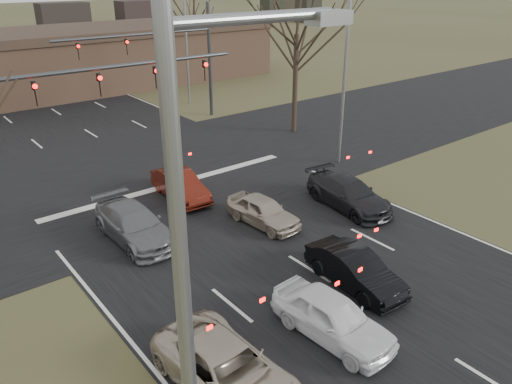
{
  "coord_description": "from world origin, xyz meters",
  "views": [
    {
      "loc": [
        -11.12,
        -7.96,
        10.02
      ],
      "look_at": [
        -0.01,
        6.14,
        2.0
      ],
      "focal_mm": 35.0,
      "sensor_mm": 36.0,
      "label": 1
    }
  ],
  "objects_px": {
    "car_silver_ahead": "(263,211)",
    "streetlight_right_far": "(184,32)",
    "car_silver_suv": "(228,371)",
    "car_charcoal_sedan": "(349,194)",
    "car_black_hatch": "(355,269)",
    "car_red_ahead": "(180,185)",
    "streetlight_left": "(202,376)",
    "mast_arm_near": "(52,102)",
    "building": "(48,62)",
    "streetlight_right_near": "(343,63)",
    "car_white_sedan": "(332,317)",
    "car_grey_ahead": "(134,224)",
    "mast_arm_far": "(175,50)"
  },
  "relations": [
    {
      "from": "streetlight_left",
      "to": "mast_arm_far",
      "type": "bearing_deg",
      "value": 60.94
    },
    {
      "from": "mast_arm_near",
      "to": "streetlight_right_near",
      "type": "bearing_deg",
      "value": -12.05
    },
    {
      "from": "streetlight_left",
      "to": "mast_arm_near",
      "type": "bearing_deg",
      "value": 78.07
    },
    {
      "from": "mast_arm_far",
      "to": "car_red_ahead",
      "type": "height_order",
      "value": "mast_arm_far"
    },
    {
      "from": "car_silver_suv",
      "to": "car_red_ahead",
      "type": "bearing_deg",
      "value": 63.1
    },
    {
      "from": "mast_arm_far",
      "to": "car_silver_suv",
      "type": "height_order",
      "value": "mast_arm_far"
    },
    {
      "from": "streetlight_left",
      "to": "streetlight_right_near",
      "type": "xyz_separation_m",
      "value": [
        17.64,
        14.0,
        0.0
      ]
    },
    {
      "from": "car_silver_ahead",
      "to": "streetlight_right_far",
      "type": "bearing_deg",
      "value": 62.46
    },
    {
      "from": "car_red_ahead",
      "to": "car_silver_ahead",
      "type": "height_order",
      "value": "car_red_ahead"
    },
    {
      "from": "car_grey_ahead",
      "to": "car_charcoal_sedan",
      "type": "bearing_deg",
      "value": -20.56
    },
    {
      "from": "car_white_sedan",
      "to": "car_charcoal_sedan",
      "type": "height_order",
      "value": "car_white_sedan"
    },
    {
      "from": "car_silver_suv",
      "to": "car_grey_ahead",
      "type": "xyz_separation_m",
      "value": [
        1.65,
        8.85,
        0.03
      ]
    },
    {
      "from": "streetlight_left",
      "to": "car_silver_ahead",
      "type": "height_order",
      "value": "streetlight_left"
    },
    {
      "from": "streetlight_right_far",
      "to": "car_white_sedan",
      "type": "relative_size",
      "value": 2.5
    },
    {
      "from": "car_black_hatch",
      "to": "car_charcoal_sedan",
      "type": "height_order",
      "value": "car_charcoal_sedan"
    },
    {
      "from": "streetlight_right_far",
      "to": "car_charcoal_sedan",
      "type": "height_order",
      "value": "streetlight_right_far"
    },
    {
      "from": "building",
      "to": "streetlight_right_near",
      "type": "height_order",
      "value": "streetlight_right_near"
    },
    {
      "from": "streetlight_right_far",
      "to": "car_red_ahead",
      "type": "xyz_separation_m",
      "value": [
        -9.82,
        -15.67,
        -4.94
      ]
    },
    {
      "from": "streetlight_right_far",
      "to": "car_black_hatch",
      "type": "height_order",
      "value": "streetlight_right_far"
    },
    {
      "from": "streetlight_right_far",
      "to": "car_black_hatch",
      "type": "xyz_separation_m",
      "value": [
        -8.82,
        -25.68,
        -4.94
      ]
    },
    {
      "from": "streetlight_right_near",
      "to": "building",
      "type": "bearing_deg",
      "value": 103.69
    },
    {
      "from": "streetlight_left",
      "to": "car_grey_ahead",
      "type": "distance_m",
      "value": 14.7
    },
    {
      "from": "streetlight_right_far",
      "to": "car_silver_ahead",
      "type": "distance_m",
      "value": 22.42
    },
    {
      "from": "mast_arm_far",
      "to": "car_charcoal_sedan",
      "type": "distance_m",
      "value": 17.87
    },
    {
      "from": "streetlight_left",
      "to": "streetlight_right_near",
      "type": "height_order",
      "value": "same"
    },
    {
      "from": "streetlight_left",
      "to": "car_silver_suv",
      "type": "relative_size",
      "value": 2.13
    },
    {
      "from": "building",
      "to": "streetlight_right_far",
      "type": "relative_size",
      "value": 4.24
    },
    {
      "from": "mast_arm_far",
      "to": "car_silver_suv",
      "type": "distance_m",
      "value": 26.11
    },
    {
      "from": "mast_arm_far",
      "to": "streetlight_right_near",
      "type": "xyz_separation_m",
      "value": [
        2.64,
        -13.0,
        0.57
      ]
    },
    {
      "from": "car_white_sedan",
      "to": "car_charcoal_sedan",
      "type": "distance_m",
      "value": 9.07
    },
    {
      "from": "car_red_ahead",
      "to": "mast_arm_near",
      "type": "bearing_deg",
      "value": 164.5
    },
    {
      "from": "car_red_ahead",
      "to": "car_silver_ahead",
      "type": "relative_size",
      "value": 1.09
    },
    {
      "from": "mast_arm_far",
      "to": "streetlight_left",
      "type": "xyz_separation_m",
      "value": [
        -15.01,
        -27.0,
        0.57
      ]
    },
    {
      "from": "car_white_sedan",
      "to": "streetlight_left",
      "type": "bearing_deg",
      "value": -153.56
    },
    {
      "from": "mast_arm_far",
      "to": "car_white_sedan",
      "type": "xyz_separation_m",
      "value": [
        -8.18,
        -23.01,
        -4.34
      ]
    },
    {
      "from": "building",
      "to": "car_red_ahead",
      "type": "xyz_separation_m",
      "value": [
        -2.5,
        -26.67,
        -2.01
      ]
    },
    {
      "from": "mast_arm_far",
      "to": "car_red_ahead",
      "type": "relative_size",
      "value": 2.82
    },
    {
      "from": "car_charcoal_sedan",
      "to": "car_silver_suv",
      "type": "bearing_deg",
      "value": -145.98
    },
    {
      "from": "car_black_hatch",
      "to": "car_white_sedan",
      "type": "bearing_deg",
      "value": -147.25
    },
    {
      "from": "car_silver_suv",
      "to": "car_black_hatch",
      "type": "distance_m",
      "value": 6.27
    },
    {
      "from": "mast_arm_near",
      "to": "car_black_hatch",
      "type": "height_order",
      "value": "mast_arm_near"
    },
    {
      "from": "car_white_sedan",
      "to": "car_red_ahead",
      "type": "relative_size",
      "value": 1.01
    },
    {
      "from": "streetlight_left",
      "to": "car_charcoal_sedan",
      "type": "bearing_deg",
      "value": 35.0
    },
    {
      "from": "car_black_hatch",
      "to": "car_silver_ahead",
      "type": "height_order",
      "value": "car_black_hatch"
    },
    {
      "from": "mast_arm_far",
      "to": "car_silver_suv",
      "type": "xyz_separation_m",
      "value": [
        -11.84,
        -22.86,
        -4.36
      ]
    },
    {
      "from": "building",
      "to": "streetlight_left",
      "type": "height_order",
      "value": "streetlight_left"
    },
    {
      "from": "car_silver_suv",
      "to": "car_charcoal_sedan",
      "type": "bearing_deg",
      "value": 25.32
    },
    {
      "from": "car_red_ahead",
      "to": "streetlight_right_far",
      "type": "bearing_deg",
      "value": 61.82
    },
    {
      "from": "streetlight_right_far",
      "to": "car_silver_ahead",
      "type": "relative_size",
      "value": 2.77
    },
    {
      "from": "car_charcoal_sedan",
      "to": "car_red_ahead",
      "type": "xyz_separation_m",
      "value": [
        -5.54,
        5.63,
        -0.02
      ]
    }
  ]
}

